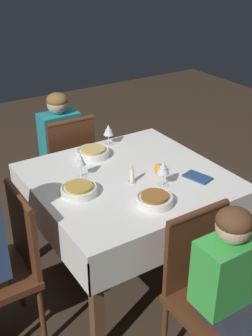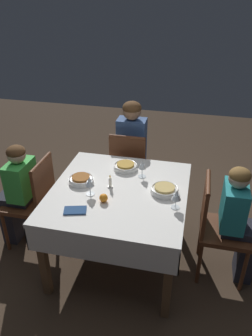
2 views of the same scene
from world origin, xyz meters
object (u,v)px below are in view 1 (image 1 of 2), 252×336
chair_south (6,263)px  napkin_red_folded (198,177)px  wine_glass_west (108,131)px  candle_centerpiece (132,176)px  person_child_green (234,301)px  orange_fruit (159,169)px  wine_glass_east (163,168)px  bowl_west (93,152)px  dining_table (128,189)px  wine_glass_south (81,160)px  bowl_east (155,199)px  chair_west (67,163)px  chair_east (208,289)px  person_child_teal (58,148)px  bowl_south (79,189)px

chair_south → napkin_red_folded: 1.22m
wine_glass_west → candle_centerpiece: size_ratio=1.28×
person_child_green → orange_fruit: size_ratio=15.58×
wine_glass_east → orange_fruit: (-0.13, 0.07, -0.08)m
wine_glass_west → orange_fruit: size_ratio=2.28×
bowl_west → wine_glass_east: (0.58, 0.16, 0.09)m
dining_table → wine_glass_east: bearing=27.7°
bowl_west → chair_south: bearing=-59.7°
chair_south → candle_centerpiece: 0.86m
wine_glass_south → bowl_east: wine_glass_south is taller
candle_centerpiece → wine_glass_south: bearing=-135.0°
candle_centerpiece → chair_west: bearing=-178.4°
chair_east → bowl_east: size_ratio=4.35×
bowl_west → napkin_red_folded: 0.73m
person_child_green → napkin_red_folded: 0.85m
bowl_east → wine_glass_south: bearing=-157.4°
chair_west → person_child_teal: (-0.16, 0.00, 0.07)m
wine_glass_east → napkin_red_folded: size_ratio=0.86×
chair_south → wine_glass_east: bearing=83.1°
chair_east → bowl_south: size_ratio=4.25×
chair_east → napkin_red_folded: bearing=55.1°
bowl_south → candle_centerpiece: size_ratio=1.81×
bowl_south → napkin_red_folded: bearing=72.1°
candle_centerpiece → napkin_red_folded: 0.41m
chair_east → orange_fruit: (-0.74, 0.23, 0.28)m
dining_table → bowl_south: 0.37m
dining_table → bowl_west: size_ratio=5.08×
person_child_teal → bowl_east: bearing=90.1°
chair_east → wine_glass_east: (-0.61, 0.16, 0.36)m
chair_east → wine_glass_east: wine_glass_east is taller
dining_table → wine_glass_west: size_ratio=7.57×
person_child_teal → orange_fruit: 1.10m
wine_glass_west → wine_glass_south: bearing=-49.8°
chair_west → bowl_west: size_ratio=4.04×
orange_fruit → wine_glass_east: bearing=-28.8°
chair_east → wine_glass_east: bearing=75.4°
chair_west → wine_glass_west: size_ratio=6.03×
dining_table → wine_glass_west: 0.53m
dining_table → person_child_teal: size_ratio=1.09×
chair_west → napkin_red_folded: size_ratio=4.92×
dining_table → bowl_west: 0.39m
person_child_green → orange_fruit: person_child_green is taller
bowl_south → bowl_east: 0.44m
person_child_green → wine_glass_west: 1.49m
person_child_teal → wine_glass_east: bearing=97.6°
napkin_red_folded → orange_fruit: bearing=-136.3°
bowl_east → wine_glass_east: 0.22m
person_child_teal → bowl_east: size_ratio=4.99×
person_child_green → bowl_east: person_child_green is taller
candle_centerpiece → bowl_east: bearing=-4.8°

